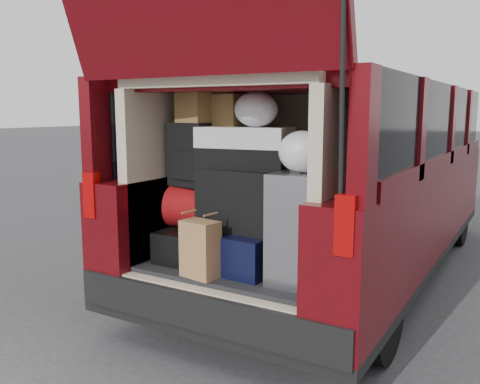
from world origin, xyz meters
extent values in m
plane|color=#333335|center=(0.00, 0.00, 0.00)|extent=(80.00, 80.00, 0.00)
cylinder|color=black|center=(-0.82, 0.40, 0.32)|extent=(0.24, 0.64, 0.64)
cylinder|color=black|center=(0.82, 0.40, 0.32)|extent=(0.24, 0.64, 0.64)
cylinder|color=black|center=(-0.82, 3.70, 0.32)|extent=(0.24, 0.64, 0.64)
cylinder|color=black|center=(0.82, 3.70, 0.32)|extent=(0.24, 0.64, 0.64)
cube|color=black|center=(0.00, 2.08, 0.26)|extent=(1.90, 4.85, 0.08)
cube|color=#50090B|center=(-0.79, 2.08, 0.70)|extent=(0.33, 4.85, 0.80)
cube|color=#50090B|center=(0.79, 2.08, 0.70)|extent=(0.33, 4.85, 0.80)
cube|color=#50090B|center=(0.00, 2.08, 1.73)|extent=(1.82, 4.46, 0.10)
cube|color=black|center=(-0.88, 1.97, 1.44)|extent=(0.12, 4.25, 0.68)
cube|color=black|center=(0.88, 1.97, 1.44)|extent=(0.12, 4.25, 0.68)
cube|color=black|center=(0.00, -0.29, 0.40)|extent=(1.86, 0.16, 0.22)
cube|color=#990505|center=(-0.86, -0.33, 1.02)|extent=(0.10, 0.06, 0.30)
cube|color=#990505|center=(0.86, -0.33, 1.02)|extent=(0.10, 0.06, 0.30)
cube|color=black|center=(0.00, 0.28, 0.52)|extent=(1.24, 1.05, 0.06)
cube|color=#C4B797|center=(-0.66, 0.28, 1.12)|extent=(0.08, 1.05, 1.15)
cube|color=#C4B797|center=(0.66, 0.28, 1.12)|extent=(0.08, 1.05, 1.15)
cube|color=#C4B797|center=(0.00, 0.83, 1.12)|extent=(1.34, 0.06, 1.15)
cube|color=#C4B797|center=(0.00, 0.28, 1.73)|extent=(1.34, 1.05, 0.06)
cylinder|color=black|center=(0.84, -0.40, 1.65)|extent=(0.02, 0.90, 0.76)
cube|color=black|center=(0.00, 0.28, 0.28)|extent=(1.24, 1.05, 0.55)
cube|color=black|center=(-0.36, 0.14, 0.66)|extent=(0.40, 0.54, 0.21)
cube|color=black|center=(0.04, 0.15, 0.68)|extent=(0.50, 0.60, 0.25)
cube|color=silver|center=(0.45, 0.08, 0.88)|extent=(0.28, 0.44, 0.66)
cube|color=#A37649|center=(-0.11, -0.17, 0.73)|extent=(0.25, 0.18, 0.35)
cube|color=maroon|center=(-0.34, 0.16, 0.91)|extent=(0.48, 0.35, 0.29)
cube|color=black|center=(0.01, 0.15, 1.00)|extent=(0.57, 0.36, 0.40)
cube|color=black|center=(-0.41, 0.16, 1.27)|extent=(0.32, 0.22, 0.43)
cube|color=silver|center=(0.00, 0.19, 1.33)|extent=(0.62, 0.38, 0.26)
cube|color=olive|center=(-0.37, 0.16, 1.58)|extent=(0.24, 0.21, 0.20)
cube|color=olive|center=(-0.17, 0.26, 1.57)|extent=(0.23, 0.19, 0.21)
ellipsoid|color=white|center=(0.09, 0.17, 1.57)|extent=(0.32, 0.31, 0.22)
ellipsoid|color=white|center=(0.46, 0.04, 1.33)|extent=(0.29, 0.27, 0.24)
camera|label=1|loc=(1.64, -2.64, 1.56)|focal=38.00mm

